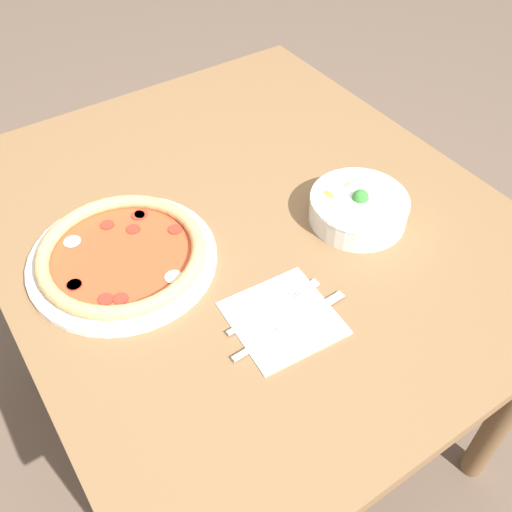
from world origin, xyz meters
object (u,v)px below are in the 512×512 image
pizza (122,255)px  bowl (358,207)px  knife (285,328)px  fork (273,307)px

pizza → bowl: 0.46m
pizza → bowl: bowl is taller
bowl → knife: bearing=-62.8°
fork → knife: (0.05, -0.01, -0.00)m
bowl → knife: 0.31m
fork → knife: same height
pizza → fork: (0.24, 0.16, -0.01)m
bowl → knife: (0.14, -0.27, -0.03)m
bowl → knife: size_ratio=0.83×
bowl → fork: 0.28m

